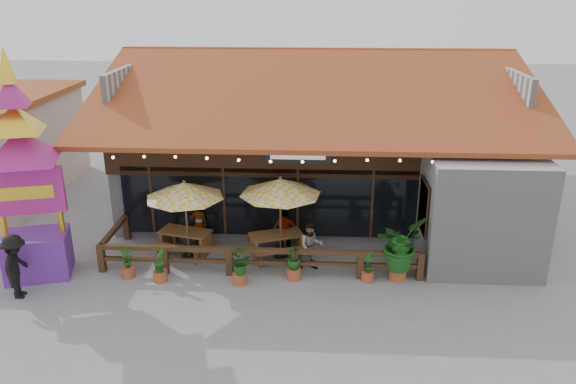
# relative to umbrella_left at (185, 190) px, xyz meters

# --- Properties ---
(ground) EXTENTS (100.00, 100.00, 0.00)m
(ground) POSITION_rel_umbrella_left_xyz_m (4.02, -0.60, -2.34)
(ground) COLOR gray
(ground) RESTS_ON ground
(restaurant_building) EXTENTS (15.50, 14.73, 6.09)m
(restaurant_building) POSITION_rel_umbrella_left_xyz_m (4.28, 6.01, -0.14)
(restaurant_building) COLOR #ABAAB0
(restaurant_building) RESTS_ON ground
(patio_railing) EXTENTS (10.00, 2.60, 0.92)m
(patio_railing) POSITION_rel_umbrella_left_xyz_m (1.77, -0.87, -1.73)
(patio_railing) COLOR #48301A
(patio_railing) RESTS_ON ground
(umbrella_left) EXTENTS (2.76, 2.76, 2.68)m
(umbrella_left) POSITION_rel_umbrella_left_xyz_m (0.00, 0.00, 0.00)
(umbrella_left) COLOR brown
(umbrella_left) RESTS_ON ground
(umbrella_right) EXTENTS (3.15, 3.15, 2.79)m
(umbrella_right) POSITION_rel_umbrella_left_xyz_m (3.01, 0.23, 0.09)
(umbrella_right) COLOR brown
(umbrella_right) RESTS_ON ground
(picnic_table_left) EXTENTS (1.99, 1.83, 0.80)m
(picnic_table_left) POSITION_rel_umbrella_left_xyz_m (-0.16, 0.31, -1.80)
(picnic_table_left) COLOR brown
(picnic_table_left) RESTS_ON ground
(picnic_table_right) EXTENTS (2.10, 1.97, 0.82)m
(picnic_table_right) POSITION_rel_umbrella_left_xyz_m (2.86, 0.21, -1.79)
(picnic_table_right) COLOR brown
(picnic_table_right) RESTS_ON ground
(thai_sign_tower) EXTENTS (3.40, 3.40, 7.43)m
(thai_sign_tower) POSITION_rel_umbrella_left_xyz_m (-4.31, -1.40, 1.59)
(thai_sign_tower) COLOR #642997
(thai_sign_tower) RESTS_ON ground
(tropical_plant) EXTENTS (1.82, 1.87, 1.97)m
(tropical_plant) POSITION_rel_umbrella_left_xyz_m (6.66, -1.10, -1.21)
(tropical_plant) COLOR #994A29
(tropical_plant) RESTS_ON ground
(diner_a) EXTENTS (0.58, 0.42, 1.48)m
(diner_a) POSITION_rel_umbrella_left_xyz_m (0.14, 1.05, -1.60)
(diner_a) COLOR #372011
(diner_a) RESTS_ON ground
(diner_b) EXTENTS (0.89, 0.76, 1.61)m
(diner_b) POSITION_rel_umbrella_left_xyz_m (4.02, -0.62, -1.54)
(diner_b) COLOR #372011
(diner_b) RESTS_ON ground
(diner_c) EXTENTS (0.86, 0.38, 1.45)m
(diner_c) POSITION_rel_umbrella_left_xyz_m (3.13, 0.70, -1.61)
(diner_c) COLOR #372011
(diner_c) RESTS_ON ground
(pedestrian) EXTENTS (0.90, 1.33, 1.90)m
(pedestrian) POSITION_rel_umbrella_left_xyz_m (-4.27, -2.70, -1.39)
(pedestrian) COLOR black
(pedestrian) RESTS_ON ground
(planter_a) EXTENTS (0.41, 0.40, 0.98)m
(planter_a) POSITION_rel_umbrella_left_xyz_m (-1.56, -1.42, -1.93)
(planter_a) COLOR #994A29
(planter_a) RESTS_ON ground
(planter_b) EXTENTS (0.42, 0.42, 1.03)m
(planter_b) POSITION_rel_umbrella_left_xyz_m (-0.50, -1.63, -1.87)
(planter_b) COLOR #994A29
(planter_b) RESTS_ON ground
(planter_c) EXTENTS (0.84, 0.81, 1.06)m
(planter_c) POSITION_rel_umbrella_left_xyz_m (1.90, -1.64, -1.74)
(planter_c) COLOR #994A29
(planter_c) RESTS_ON ground
(planter_d) EXTENTS (0.57, 0.57, 1.09)m
(planter_d) POSITION_rel_umbrella_left_xyz_m (3.51, -1.25, -1.82)
(planter_d) COLOR #994A29
(planter_d) RESTS_ON ground
(planter_e) EXTENTS (0.38, 0.39, 0.92)m
(planter_e) POSITION_rel_umbrella_left_xyz_m (5.74, -1.26, -1.96)
(planter_e) COLOR #994A29
(planter_e) RESTS_ON ground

